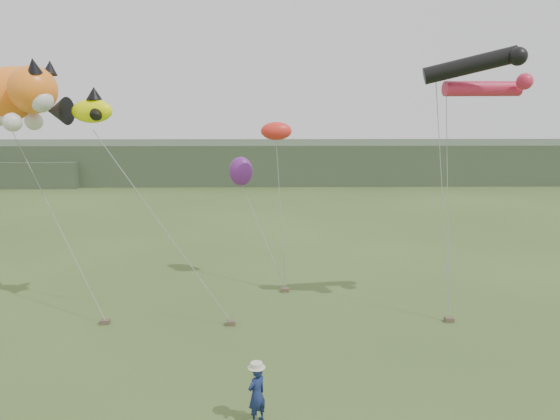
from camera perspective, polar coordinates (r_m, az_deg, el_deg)
The scene contains 8 objects.
ground at distance 15.38m, azimuth -4.45°, elevation -18.63°, with size 120.00×120.00×0.00m, color #385123.
headland at distance 58.50m, azimuth -4.98°, elevation 5.03°, with size 90.00×13.00×4.00m.
festival_attendant at distance 13.85m, azimuth -2.45°, elevation -18.69°, with size 0.53×0.35×1.45m, color navy.
sandbag_anchors at distance 20.03m, azimuth -7.67°, elevation -11.27°, with size 17.85×5.99×0.16m.
cat_kite at distance 24.03m, azimuth -27.06°, elevation 10.44°, with size 6.34×3.40×3.42m.
fish_kite at distance 20.78m, azimuth -20.24°, elevation 9.76°, with size 2.66×1.77×1.33m.
tube_kites at distance 20.33m, azimuth 20.53°, elevation 13.14°, with size 3.87×2.01×1.64m.
misc_kites at distance 23.20m, azimuth -2.53°, elevation 5.85°, with size 2.67×1.81×2.77m.
Camera 1 is at (0.89, -13.41, 7.49)m, focal length 35.00 mm.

